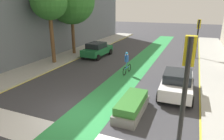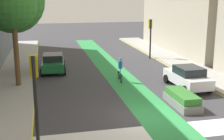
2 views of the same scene
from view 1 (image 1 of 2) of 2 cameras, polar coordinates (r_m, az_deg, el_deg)
The scene contains 11 objects.
ground_plane at distance 10.86m, azimuth -9.87°, elevation -12.20°, with size 120.00×120.00×0.00m, color #38383D.
bike_lane_paint at distance 10.59m, azimuth -7.04°, elevation -12.89°, with size 2.40×60.00×0.01m, color #2D8C47.
crosswalk_band at distance 9.52m, azimuth -16.52°, elevation -17.51°, with size 12.00×1.80×0.01m, color silver.
traffic_signal_near_right at distance 6.90m, azimuth 20.46°, elevation -2.23°, with size 0.35×0.52×4.53m.
traffic_signal_far_right at distance 23.04m, azimuth 23.36°, elevation 10.12°, with size 0.35×0.52×4.04m.
car_green_left_far at distance 22.07m, azimuth -4.28°, elevation 5.85°, with size 2.19×4.28×1.57m.
car_white_right_far at distance 13.16m, azimuth 18.07°, elevation -3.47°, with size 2.12×4.25×1.57m.
cyclist_in_lane at distance 16.38m, azimuth 4.24°, elevation 2.18°, with size 0.32×1.73×1.86m.
street_tree_near at distance 19.53m, azimuth -17.58°, elevation 18.00°, with size 3.25×3.25×7.22m.
street_tree_far at distance 23.08m, azimuth -11.61°, elevation 18.93°, with size 5.13×5.13×8.37m.
median_planter at distance 10.65m, azimuth 5.66°, elevation -10.17°, with size 1.19×3.05×0.85m.
Camera 1 is at (5.20, -7.86, 5.41)m, focal length 32.02 mm.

